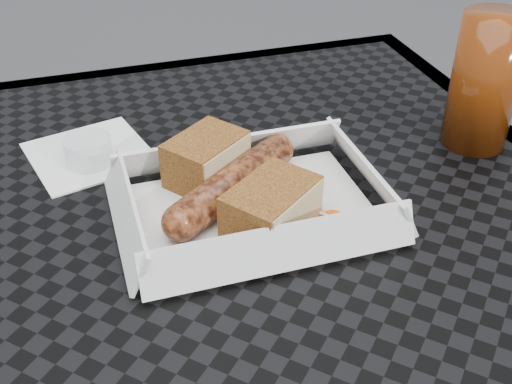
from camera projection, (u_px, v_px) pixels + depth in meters
patio_table at (200, 303)px, 0.61m from camera, size 0.80×0.80×0.74m
food_tray at (253, 210)px, 0.61m from camera, size 0.22×0.15×0.00m
bratwurst at (233, 184)px, 0.61m from camera, size 0.15×0.12×0.03m
bread_near at (206, 159)px, 0.63m from camera, size 0.09×0.09×0.05m
bread_far at (271, 207)px, 0.57m from camera, size 0.10×0.10×0.04m
veg_garnish at (329, 225)px, 0.58m from camera, size 0.03×0.03×0.00m
napkin at (90, 154)px, 0.69m from camera, size 0.15×0.15×0.00m
condiment_cup_empty at (88, 151)px, 0.67m from camera, size 0.05×0.05×0.03m
drink_glass at (485, 82)px, 0.67m from camera, size 0.07×0.07×0.15m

